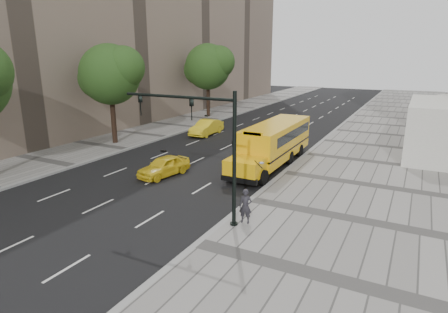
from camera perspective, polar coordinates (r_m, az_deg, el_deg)
The scene contains 12 objects.
ground at distance 28.28m, azimuth -2.51°, elevation -0.94°, with size 140.00×140.00×0.00m, color black.
sidewalk_museum at distance 24.77m, azimuth 22.33°, elevation -4.33°, with size 12.00×140.00×0.15m, color gray.
sidewalk_far at distance 34.94m, azimuth -18.32°, elevation 1.57°, with size 6.00×140.00×0.15m, color gray.
curb_museum at distance 25.88m, azimuth 9.06°, elevation -2.50°, with size 0.30×140.00×0.15m, color gray.
curb_far at distance 32.89m, azimuth -14.66°, elevation 1.03°, with size 0.30×140.00×0.15m, color gray.
tree_b at distance 34.60m, azimuth -16.87°, elevation 11.95°, with size 5.89×5.23×8.84m.
tree_c at distance 48.20m, azimuth -2.37°, elevation 13.56°, with size 6.40×5.69×9.24m.
school_bus at distance 27.85m, azimuth 7.71°, elevation 2.43°, with size 2.96×11.56×3.19m.
taxi_near at distance 25.40m, azimuth -9.14°, elevation -1.46°, with size 1.57×3.90×1.33m, color yellow.
taxi_far at distance 37.96m, azimuth -2.68°, elevation 4.44°, with size 1.60×4.59×1.51m, color yellow.
pedestrian at distance 17.83m, azimuth 3.30°, elevation -7.58°, with size 0.61×0.40×1.67m, color #27252C.
traffic_signal at distance 17.27m, azimuth -2.59°, elevation 2.52°, with size 6.18×0.36×6.40m.
Camera 1 is at (13.71, -23.43, 7.92)m, focal length 30.00 mm.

